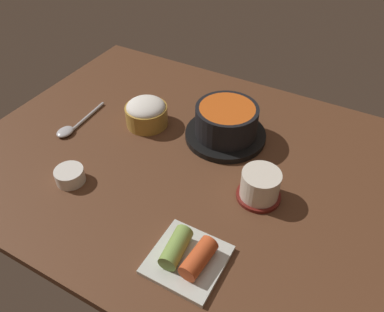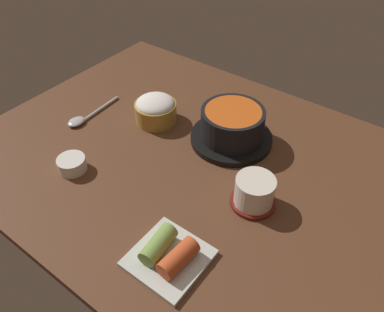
% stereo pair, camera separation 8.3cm
% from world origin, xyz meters
% --- Properties ---
extents(dining_table, '(1.00, 0.76, 0.02)m').
position_xyz_m(dining_table, '(0.00, 0.00, 0.01)').
color(dining_table, '#56331E').
rests_on(dining_table, ground).
extents(stone_pot, '(0.20, 0.20, 0.09)m').
position_xyz_m(stone_pot, '(0.04, 0.11, 0.06)').
color(stone_pot, black).
rests_on(stone_pot, dining_table).
extents(rice_bowl, '(0.11, 0.11, 0.07)m').
position_xyz_m(rice_bowl, '(-0.16, 0.06, 0.06)').
color(rice_bowl, '#B78C38').
rests_on(rice_bowl, dining_table).
extents(tea_cup_with_saucer, '(0.09, 0.09, 0.07)m').
position_xyz_m(tea_cup_with_saucer, '(0.18, -0.03, 0.05)').
color(tea_cup_with_saucer, maroon).
rests_on(tea_cup_with_saucer, dining_table).
extents(kimchi_plate, '(0.13, 0.13, 0.04)m').
position_xyz_m(kimchi_plate, '(0.13, -0.24, 0.04)').
color(kimchi_plate, silver).
rests_on(kimchi_plate, dining_table).
extents(side_bowl_near, '(0.06, 0.06, 0.03)m').
position_xyz_m(side_bowl_near, '(-0.19, -0.19, 0.04)').
color(side_bowl_near, white).
rests_on(side_bowl_near, dining_table).
extents(spoon, '(0.04, 0.17, 0.01)m').
position_xyz_m(spoon, '(-0.31, -0.05, 0.03)').
color(spoon, '#B7B7BC').
rests_on(spoon, dining_table).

